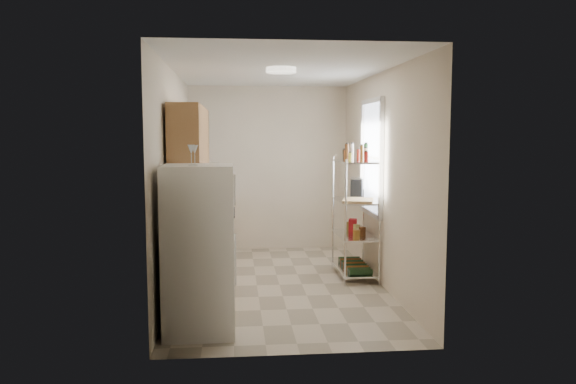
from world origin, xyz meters
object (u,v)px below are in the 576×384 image
at_px(cutting_board, 358,200).
at_px(espresso_machine, 357,188).
at_px(frying_pan_large, 200,204).
at_px(refrigerator, 199,249).
at_px(rice_cooker, 198,203).

bearing_deg(cutting_board, espresso_machine, 79.49).
xyz_separation_m(frying_pan_large, cutting_board, (2.00, -0.70, 0.11)).
distance_m(refrigerator, frying_pan_large, 2.34).
distance_m(refrigerator, rice_cooker, 1.66).
bearing_deg(refrigerator, espresso_machine, 47.18).
bearing_deg(espresso_machine, frying_pan_large, -168.00).
xyz_separation_m(cutting_board, espresso_machine, (0.09, 0.47, 0.12)).
relative_size(frying_pan_large, espresso_machine, 0.89).
distance_m(refrigerator, cutting_board, 2.49).
xyz_separation_m(rice_cooker, espresso_machine, (2.06, 0.46, 0.13)).
distance_m(rice_cooker, frying_pan_large, 0.70).
xyz_separation_m(refrigerator, cutting_board, (1.86, 1.63, 0.24)).
height_order(rice_cooker, cutting_board, rice_cooker).
bearing_deg(refrigerator, frying_pan_large, 93.39).
height_order(frying_pan_large, cutting_board, cutting_board).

